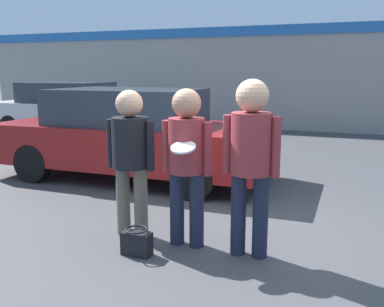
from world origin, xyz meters
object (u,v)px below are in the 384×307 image
(parked_car_near, at_px, (132,134))
(shrub, at_px, (148,111))
(person_left, at_px, (131,150))
(parked_car_far, at_px, (70,110))
(handbag, at_px, (137,242))
(person_right, at_px, (251,152))
(person_middle_with_frisbee, at_px, (187,154))

(parked_car_near, relative_size, shrub, 4.42)
(person_left, relative_size, shrub, 1.56)
(person_left, xyz_separation_m, parked_car_far, (-5.16, 5.89, -0.21))
(parked_car_near, distance_m, shrub, 6.98)
(shrub, distance_m, handbag, 10.19)
(person_right, bearing_deg, person_middle_with_frisbee, 178.15)
(person_middle_with_frisbee, distance_m, parked_car_near, 3.09)
(person_left, height_order, parked_car_far, person_left)
(parked_car_far, xyz_separation_m, handbag, (5.46, -6.34, -0.62))
(person_right, bearing_deg, handbag, -159.43)
(person_left, bearing_deg, parked_car_near, 118.42)
(person_middle_with_frisbee, distance_m, handbag, 1.01)
(parked_car_far, relative_size, handbag, 14.06)
(parked_car_far, xyz_separation_m, shrub, (1.01, 2.81, -0.24))
(person_right, bearing_deg, parked_car_near, 137.17)
(person_middle_with_frisbee, bearing_deg, handbag, -132.12)
(person_right, bearing_deg, person_left, 177.12)
(parked_car_near, relative_size, handbag, 15.17)
(person_right, relative_size, parked_car_near, 0.38)
(person_left, distance_m, parked_car_near, 2.68)
(person_left, relative_size, person_middle_with_frisbee, 0.98)
(handbag, bearing_deg, person_right, 20.57)
(person_left, distance_m, handbag, 0.99)
(parked_car_near, relative_size, parked_car_far, 1.08)
(person_right, distance_m, shrub, 10.35)
(person_middle_with_frisbee, bearing_deg, person_right, -1.85)
(person_left, xyz_separation_m, person_middle_with_frisbee, (0.67, -0.05, 0.01))
(person_left, distance_m, parked_car_far, 7.83)
(parked_car_near, distance_m, parked_car_far, 5.26)
(person_middle_with_frisbee, height_order, parked_car_far, person_middle_with_frisbee)
(person_left, xyz_separation_m, shrub, (-4.15, 8.70, -0.45))
(person_middle_with_frisbee, bearing_deg, parked_car_far, 134.51)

